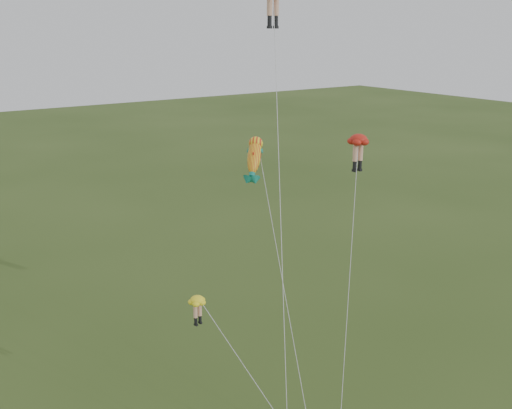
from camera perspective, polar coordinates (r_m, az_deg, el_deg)
legs_kite_red_high at (r=33.03m, az=1.74°, el=19.60°), size 6.65×10.60×24.27m
legs_kite_red_mid at (r=34.94m, az=10.18°, el=5.63°), size 7.81×7.66×15.85m
legs_kite_yellow at (r=30.36m, az=-5.30°, el=-10.56°), size 3.23×9.93×8.52m
fish_kite at (r=33.91m, az=-0.13°, el=4.77°), size 4.13×11.23×15.95m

